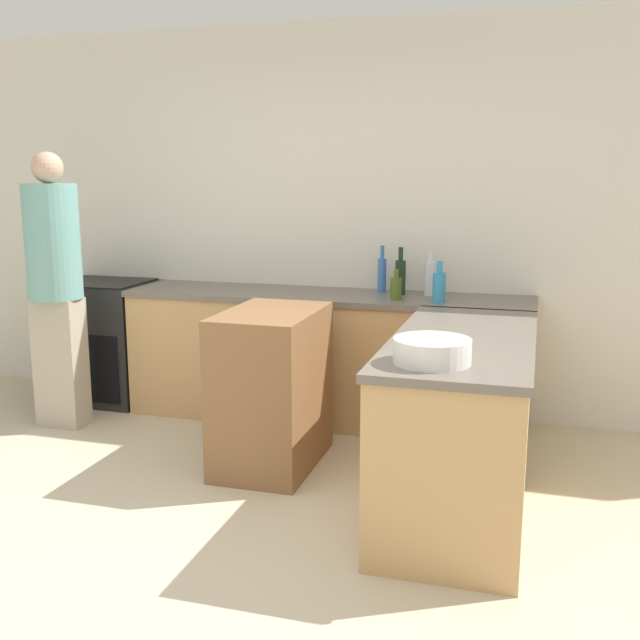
{
  "coord_description": "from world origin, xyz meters",
  "views": [
    {
      "loc": [
        1.37,
        -2.79,
        1.68
      ],
      "look_at": [
        0.29,
        0.88,
        0.93
      ],
      "focal_mm": 42.0,
      "sensor_mm": 36.0,
      "label": 1
    }
  ],
  "objects_px": {
    "island_table": "(272,389)",
    "wine_bottle_dark": "(400,276)",
    "mixing_bowl": "(432,351)",
    "vinegar_bottle_clear": "(430,277)",
    "olive_oil_bottle": "(396,288)",
    "water_bottle_blue": "(382,274)",
    "dish_soap_bottle": "(439,286)",
    "person_by_range": "(55,281)",
    "range_oven": "(104,341)"
  },
  "relations": [
    {
      "from": "wine_bottle_dark",
      "to": "person_by_range",
      "type": "height_order",
      "value": "person_by_range"
    },
    {
      "from": "island_table",
      "to": "dish_soap_bottle",
      "type": "relative_size",
      "value": 3.51
    },
    {
      "from": "water_bottle_blue",
      "to": "island_table",
      "type": "bearing_deg",
      "value": -112.09
    },
    {
      "from": "range_oven",
      "to": "wine_bottle_dark",
      "type": "bearing_deg",
      "value": 2.64
    },
    {
      "from": "vinegar_bottle_clear",
      "to": "wine_bottle_dark",
      "type": "height_order",
      "value": "wine_bottle_dark"
    },
    {
      "from": "island_table",
      "to": "vinegar_bottle_clear",
      "type": "height_order",
      "value": "vinegar_bottle_clear"
    },
    {
      "from": "olive_oil_bottle",
      "to": "island_table",
      "type": "bearing_deg",
      "value": -126.81
    },
    {
      "from": "island_table",
      "to": "person_by_range",
      "type": "bearing_deg",
      "value": 170.93
    },
    {
      "from": "range_oven",
      "to": "person_by_range",
      "type": "distance_m",
      "value": 0.83
    },
    {
      "from": "island_table",
      "to": "wine_bottle_dark",
      "type": "relative_size",
      "value": 2.88
    },
    {
      "from": "dish_soap_bottle",
      "to": "wine_bottle_dark",
      "type": "bearing_deg",
      "value": 140.36
    },
    {
      "from": "vinegar_bottle_clear",
      "to": "mixing_bowl",
      "type": "bearing_deg",
      "value": -81.46
    },
    {
      "from": "mixing_bowl",
      "to": "water_bottle_blue",
      "type": "xyz_separation_m",
      "value": [
        -0.6,
        1.85,
        0.07
      ]
    },
    {
      "from": "person_by_range",
      "to": "dish_soap_bottle",
      "type": "bearing_deg",
      "value": 11.38
    },
    {
      "from": "mixing_bowl",
      "to": "vinegar_bottle_clear",
      "type": "xyz_separation_m",
      "value": [
        -0.27,
        1.81,
        0.07
      ]
    },
    {
      "from": "olive_oil_bottle",
      "to": "dish_soap_bottle",
      "type": "distance_m",
      "value": 0.28
    },
    {
      "from": "olive_oil_bottle",
      "to": "water_bottle_blue",
      "type": "xyz_separation_m",
      "value": [
        -0.15,
        0.28,
        0.05
      ]
    },
    {
      "from": "island_table",
      "to": "olive_oil_bottle",
      "type": "xyz_separation_m",
      "value": [
        0.57,
        0.77,
        0.5
      ]
    },
    {
      "from": "mixing_bowl",
      "to": "water_bottle_blue",
      "type": "distance_m",
      "value": 1.95
    },
    {
      "from": "person_by_range",
      "to": "olive_oil_bottle",
      "type": "bearing_deg",
      "value": 13.26
    },
    {
      "from": "mixing_bowl",
      "to": "person_by_range",
      "type": "distance_m",
      "value": 2.83
    },
    {
      "from": "island_table",
      "to": "mixing_bowl",
      "type": "relative_size",
      "value": 2.74
    },
    {
      "from": "range_oven",
      "to": "mixing_bowl",
      "type": "height_order",
      "value": "mixing_bowl"
    },
    {
      "from": "island_table",
      "to": "range_oven",
      "type": "bearing_deg",
      "value": 151.95
    },
    {
      "from": "island_table",
      "to": "water_bottle_blue",
      "type": "distance_m",
      "value": 1.25
    },
    {
      "from": "dish_soap_bottle",
      "to": "water_bottle_blue",
      "type": "height_order",
      "value": "water_bottle_blue"
    },
    {
      "from": "water_bottle_blue",
      "to": "vinegar_bottle_clear",
      "type": "xyz_separation_m",
      "value": [
        0.33,
        -0.04,
        -0.0
      ]
    },
    {
      "from": "dish_soap_bottle",
      "to": "wine_bottle_dark",
      "type": "xyz_separation_m",
      "value": [
        -0.29,
        0.24,
        0.02
      ]
    },
    {
      "from": "range_oven",
      "to": "water_bottle_blue",
      "type": "distance_m",
      "value": 2.16
    },
    {
      "from": "mixing_bowl",
      "to": "wine_bottle_dark",
      "type": "relative_size",
      "value": 1.05
    },
    {
      "from": "olive_oil_bottle",
      "to": "dish_soap_bottle",
      "type": "height_order",
      "value": "dish_soap_bottle"
    },
    {
      "from": "island_table",
      "to": "dish_soap_bottle",
      "type": "distance_m",
      "value": 1.25
    },
    {
      "from": "olive_oil_bottle",
      "to": "dish_soap_bottle",
      "type": "relative_size",
      "value": 0.75
    },
    {
      "from": "island_table",
      "to": "wine_bottle_dark",
      "type": "xyz_separation_m",
      "value": [
        0.56,
        0.99,
        0.55
      ]
    },
    {
      "from": "island_table",
      "to": "wine_bottle_dark",
      "type": "height_order",
      "value": "wine_bottle_dark"
    },
    {
      "from": "wine_bottle_dark",
      "to": "person_by_range",
      "type": "distance_m",
      "value": 2.28
    },
    {
      "from": "vinegar_bottle_clear",
      "to": "wine_bottle_dark",
      "type": "xyz_separation_m",
      "value": [
        -0.2,
        -0.02,
        0.0
      ]
    },
    {
      "from": "dish_soap_bottle",
      "to": "range_oven",
      "type": "bearing_deg",
      "value": 176.85
    },
    {
      "from": "mixing_bowl",
      "to": "dish_soap_bottle",
      "type": "xyz_separation_m",
      "value": [
        -0.18,
        1.55,
        0.05
      ]
    },
    {
      "from": "water_bottle_blue",
      "to": "range_oven",
      "type": "bearing_deg",
      "value": -175.66
    },
    {
      "from": "olive_oil_bottle",
      "to": "wine_bottle_dark",
      "type": "xyz_separation_m",
      "value": [
        -0.01,
        0.22,
        0.05
      ]
    },
    {
      "from": "olive_oil_bottle",
      "to": "range_oven",
      "type": "bearing_deg",
      "value": 176.94
    },
    {
      "from": "range_oven",
      "to": "wine_bottle_dark",
      "type": "xyz_separation_m",
      "value": [
        2.22,
        0.1,
        0.56
      ]
    },
    {
      "from": "island_table",
      "to": "dish_soap_bottle",
      "type": "xyz_separation_m",
      "value": [
        0.85,
        0.75,
        0.53
      ]
    },
    {
      "from": "olive_oil_bottle",
      "to": "mixing_bowl",
      "type": "bearing_deg",
      "value": -73.88
    },
    {
      "from": "dish_soap_bottle",
      "to": "person_by_range",
      "type": "distance_m",
      "value": 2.49
    },
    {
      "from": "range_oven",
      "to": "olive_oil_bottle",
      "type": "xyz_separation_m",
      "value": [
        2.23,
        -0.12,
        0.51
      ]
    },
    {
      "from": "mixing_bowl",
      "to": "olive_oil_bottle",
      "type": "xyz_separation_m",
      "value": [
        -0.45,
        1.57,
        0.02
      ]
    },
    {
      "from": "vinegar_bottle_clear",
      "to": "water_bottle_blue",
      "type": "bearing_deg",
      "value": 173.0
    },
    {
      "from": "range_oven",
      "to": "dish_soap_bottle",
      "type": "relative_size",
      "value": 3.44
    }
  ]
}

